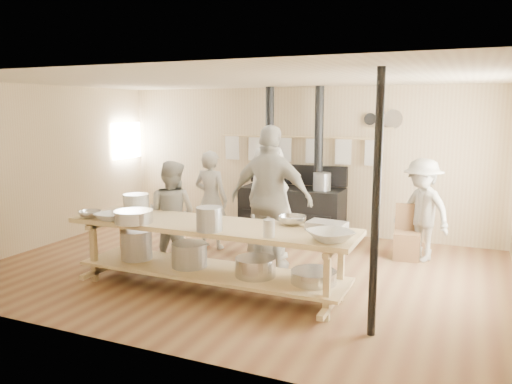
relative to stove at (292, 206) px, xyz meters
The scene contains 23 objects.
ground 2.18m from the stove, 89.82° to the right, with size 7.00×7.00×0.00m, color brown.
room_shell 2.39m from the stove, 89.82° to the right, with size 7.00×7.00×7.00m.
left_opening 3.61m from the stove, behind, with size 0.00×0.90×0.90m.
stove is the anchor object (origin of this frame).
towel_rail 1.08m from the stove, 88.68° to the left, with size 3.00×0.04×0.47m.
back_wall_shelf 2.11m from the stove, 12.13° to the left, with size 0.63×0.14×0.32m.
prep_table 3.02m from the stove, 90.04° to the right, with size 3.60×0.90×0.85m.
support_post 4.11m from the stove, 59.33° to the right, with size 0.08×0.08×2.60m, color black.
cook_far_left 1.61m from the stove, 125.01° to the right, with size 0.57×0.38×1.57m, color #A6A393.
cook_left 2.58m from the stove, 111.65° to the right, with size 0.73×0.57×1.51m, color #A6A393.
cook_center 1.53m from the stove, 84.28° to the right, with size 0.83×0.54×1.70m, color #A6A393.
cook_right 2.12m from the stove, 78.68° to the right, with size 1.18×0.49×2.01m, color #A6A393.
cook_by_window 2.35m from the stove, 16.39° to the right, with size 0.98×0.56×1.51m, color #A6A393.
chair 2.18m from the stove, 18.13° to the right, with size 0.41×0.41×0.81m.
bowl_white_a 3.58m from the stove, 109.91° to the right, with size 0.37×0.37×0.09m, color white.
bowl_steel_a 3.71m from the stove, 114.75° to the right, with size 0.28×0.28×0.09m, color silver.
bowl_white_b 3.61m from the stove, 64.29° to the right, with size 0.46×0.46×0.11m, color white.
bowl_steel_b 2.87m from the stove, 70.65° to the right, with size 0.34×0.34×0.11m, color silver.
roasting_pan 3.13m from the stove, 63.35° to the right, with size 0.43×0.29×0.10m, color #B2B2B7.
mixing_bowl_large 3.48m from the stove, 104.55° to the right, with size 0.47×0.47×0.15m, color silver.
bucket_galv 3.38m from the stove, 86.93° to the right, with size 0.30×0.30×0.27m, color gray.
deep_bowl_enamel 3.03m from the stove, 116.21° to the right, with size 0.35×0.35×0.22m, color white.
pitcher 3.50m from the stove, 74.78° to the right, with size 0.12×0.12×0.20m, color white.
Camera 1 is at (2.86, -6.08, 2.22)m, focal length 35.00 mm.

